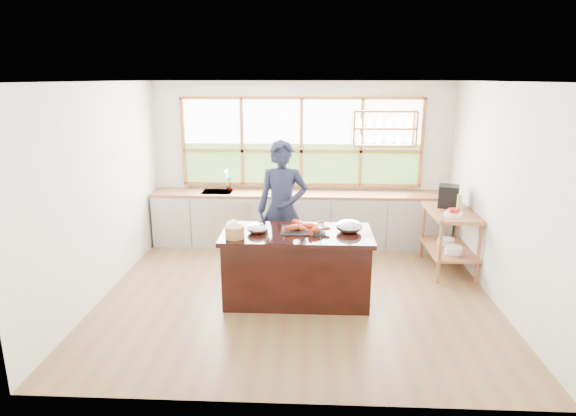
# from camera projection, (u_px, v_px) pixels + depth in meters

# --- Properties ---
(ground_plane) EXTENTS (5.00, 5.00, 0.00)m
(ground_plane) POSITION_uv_depth(u_px,v_px,m) (297.00, 292.00, 6.35)
(ground_plane) COLOR olive
(room_shell) EXTENTS (5.02, 4.52, 2.71)m
(room_shell) POSITION_uv_depth(u_px,v_px,m) (301.00, 155.00, 6.39)
(room_shell) COLOR white
(room_shell) RESTS_ON ground_plane
(back_counter) EXTENTS (4.90, 0.63, 0.90)m
(back_counter) POSITION_uv_depth(u_px,v_px,m) (299.00, 218.00, 8.11)
(back_counter) COLOR #B3B2A9
(back_counter) RESTS_ON ground_plane
(right_shelf_unit) EXTENTS (0.62, 1.10, 0.90)m
(right_shelf_unit) POSITION_uv_depth(u_px,v_px,m) (450.00, 231.00, 6.95)
(right_shelf_unit) COLOR #9A5635
(right_shelf_unit) RESTS_ON ground_plane
(island) EXTENTS (1.85, 0.90, 0.90)m
(island) POSITION_uv_depth(u_px,v_px,m) (297.00, 266.00, 6.04)
(island) COLOR black
(island) RESTS_ON ground_plane
(cook) EXTENTS (0.73, 0.50, 1.93)m
(cook) POSITION_uv_depth(u_px,v_px,m) (282.00, 210.00, 6.68)
(cook) COLOR #1C2139
(cook) RESTS_ON ground_plane
(potted_plant) EXTENTS (0.16, 0.14, 0.26)m
(potted_plant) POSITION_uv_depth(u_px,v_px,m) (229.00, 184.00, 8.07)
(potted_plant) COLOR slate
(potted_plant) RESTS_ON back_counter
(cutting_board) EXTENTS (0.42, 0.33, 0.01)m
(cutting_board) POSITION_uv_depth(u_px,v_px,m) (275.00, 192.00, 8.01)
(cutting_board) COLOR green
(cutting_board) RESTS_ON back_counter
(espresso_machine) EXTENTS (0.35, 0.36, 0.32)m
(espresso_machine) POSITION_uv_depth(u_px,v_px,m) (448.00, 196.00, 7.07)
(espresso_machine) COLOR black
(espresso_machine) RESTS_ON right_shelf_unit
(wine_bottle) EXTENTS (0.08, 0.08, 0.28)m
(wine_bottle) POSITION_uv_depth(u_px,v_px,m) (459.00, 204.00, 6.71)
(wine_bottle) COLOR #94B54F
(wine_bottle) RESTS_ON right_shelf_unit
(fruit_bowl) EXTENTS (0.24, 0.24, 0.11)m
(fruit_bowl) POSITION_uv_depth(u_px,v_px,m) (454.00, 213.00, 6.63)
(fruit_bowl) COLOR white
(fruit_bowl) RESTS_ON right_shelf_unit
(slate_board) EXTENTS (0.55, 0.40, 0.02)m
(slate_board) POSITION_uv_depth(u_px,v_px,m) (303.00, 230.00, 5.97)
(slate_board) COLOR black
(slate_board) RESTS_ON island
(lobster_pile) EXTENTS (0.52, 0.44, 0.08)m
(lobster_pile) POSITION_uv_depth(u_px,v_px,m) (305.00, 227.00, 5.96)
(lobster_pile) COLOR #D45320
(lobster_pile) RESTS_ON slate_board
(mixing_bowl_left) EXTENTS (0.26, 0.26, 0.13)m
(mixing_bowl_left) POSITION_uv_depth(u_px,v_px,m) (257.00, 228.00, 5.90)
(mixing_bowl_left) COLOR silver
(mixing_bowl_left) RESTS_ON island
(mixing_bowl_right) EXTENTS (0.33, 0.33, 0.16)m
(mixing_bowl_right) POSITION_uv_depth(u_px,v_px,m) (349.00, 226.00, 5.93)
(mixing_bowl_right) COLOR silver
(mixing_bowl_right) RESTS_ON island
(wine_glass) EXTENTS (0.08, 0.08, 0.22)m
(wine_glass) POSITION_uv_depth(u_px,v_px,m) (321.00, 225.00, 5.67)
(wine_glass) COLOR white
(wine_glass) RESTS_ON island
(wicker_basket) EXTENTS (0.23, 0.23, 0.15)m
(wicker_basket) POSITION_uv_depth(u_px,v_px,m) (235.00, 232.00, 5.69)
(wicker_basket) COLOR #B57849
(wicker_basket) RESTS_ON island
(parchment_roll) EXTENTS (0.08, 0.30, 0.08)m
(parchment_roll) POSITION_uv_depth(u_px,v_px,m) (232.00, 226.00, 6.06)
(parchment_roll) COLOR silver
(parchment_roll) RESTS_ON island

